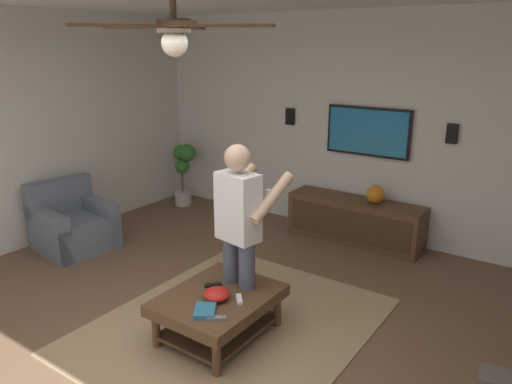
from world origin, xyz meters
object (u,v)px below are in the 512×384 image
object	(u,v)px
coffee_table	(219,306)
media_console	(355,220)
bowl	(217,294)
wall_speaker_right	(290,117)
tv	(368,132)
remote_white	(239,299)
remote_black	(213,285)
vase_round	(376,195)
book	(205,311)
potted_plant_tall	(183,164)
armchair	(73,226)
person_standing	(240,226)
ceiling_fan	(172,31)
remote_grey	(216,318)
wall_speaker_left	(452,134)

from	to	relation	value
coffee_table	media_console	size ratio (longest dim) A/B	0.59
bowl	wall_speaker_right	bearing A→B (deg)	20.59
tv	remote_white	bearing A→B (deg)	2.92
coffee_table	remote_black	bearing A→B (deg)	55.39
vase_round	book	bearing A→B (deg)	175.96
potted_plant_tall	remote_white	xyz separation A→B (m)	(-2.46, -2.90, -0.24)
bowl	vase_round	bearing A→B (deg)	-5.49
media_console	armchair	bearing A→B (deg)	-51.59
person_standing	remote_white	world-z (taller)	person_standing
person_standing	book	world-z (taller)	person_standing
armchair	ceiling_fan	bearing A→B (deg)	-13.07
media_console	tv	xyz separation A→B (m)	(0.24, 0.00, 1.09)
bowl	remote_grey	xyz separation A→B (m)	(-0.24, -0.19, -0.04)
remote_black	vase_round	world-z (taller)	vase_round
armchair	remote_white	xyz separation A→B (m)	(-0.45, -2.87, 0.13)
wall_speaker_left	ceiling_fan	size ratio (longest dim) A/B	0.19
coffee_table	book	bearing A→B (deg)	-160.87
coffee_table	ceiling_fan	distance (m)	2.28
armchair	bowl	xyz separation A→B (m)	(-0.55, -2.71, 0.17)
remote_grey	wall_speaker_right	xyz separation A→B (m)	(3.20, 1.31, 1.05)
remote_black	ceiling_fan	xyz separation A→B (m)	(-0.70, -0.33, 2.07)
remote_white	vase_round	xyz separation A→B (m)	(2.62, -0.10, 0.25)
remote_black	person_standing	bearing A→B (deg)	-3.77
book	wall_speaker_right	size ratio (longest dim) A/B	1.00
potted_plant_tall	wall_speaker_left	bearing A→B (deg)	-83.70
media_console	remote_black	world-z (taller)	media_console
person_standing	ceiling_fan	bearing A→B (deg)	-159.48
tv	remote_black	xyz separation A→B (m)	(-2.79, 0.19, -0.96)
media_console	person_standing	size ratio (longest dim) A/B	1.04
potted_plant_tall	wall_speaker_left	size ratio (longest dim) A/B	4.41
ceiling_fan	coffee_table	bearing A→B (deg)	18.48
armchair	wall_speaker_right	distance (m)	3.13
media_console	wall_speaker_right	distance (m)	1.66
potted_plant_tall	wall_speaker_left	xyz separation A→B (m)	(0.41, -3.75, 0.79)
tv	wall_speaker_right	world-z (taller)	tv
armchair	wall_speaker_left	xyz separation A→B (m)	(2.42, -3.72, 1.16)
vase_round	ceiling_fan	distance (m)	3.73
remote_black	remote_grey	xyz separation A→B (m)	(-0.40, -0.37, 0.00)
book	wall_speaker_left	world-z (taller)	wall_speaker_left
vase_round	wall_speaker_left	world-z (taller)	wall_speaker_left
remote_white	remote_grey	world-z (taller)	same
wall_speaker_right	tv	bearing A→B (deg)	-90.67
coffee_table	armchair	bearing A→B (deg)	79.94
remote_grey	wall_speaker_left	world-z (taller)	wall_speaker_left
person_standing	book	distance (m)	0.76
remote_black	ceiling_fan	bearing A→B (deg)	-114.68
armchair	coffee_table	distance (m)	2.71
media_console	book	distance (m)	2.93
remote_grey	remote_white	bearing A→B (deg)	-119.09
coffee_table	bowl	world-z (taller)	bowl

